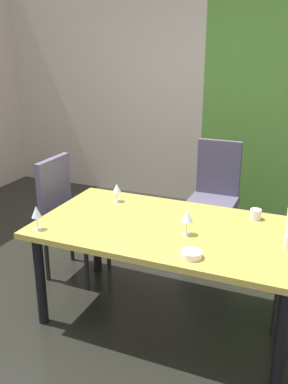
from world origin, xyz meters
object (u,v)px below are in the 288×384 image
object	(u,v)px
dining_table	(170,237)
wine_glass_front	(117,189)
wine_glass_left	(36,212)
cup_near_shelf	(256,214)
chair_head_far	(215,191)
wine_glass_near_window	(187,216)
serving_bowl_north	(191,254)
chair_left_far	(68,213)

from	to	relation	value
dining_table	wine_glass_front	xyz separation A→B (m)	(-0.55, 0.29, 0.18)
wine_glass_left	wine_glass_front	bearing A→B (deg)	69.66
cup_near_shelf	wine_glass_front	bearing A→B (deg)	-176.50
chair_head_far	wine_glass_front	size ratio (longest dim) A/B	7.14
chair_head_far	wine_glass_near_window	world-z (taller)	chair_head_far
dining_table	wine_glass_front	bearing A→B (deg)	151.66
chair_head_far	serving_bowl_north	xyz separation A→B (m)	(0.27, -1.67, 0.18)
chair_left_far	wine_glass_front	size ratio (longest dim) A/B	7.06
serving_bowl_north	wine_glass_near_window	bearing A→B (deg)	112.97
chair_left_far	dining_table	bearing A→B (deg)	74.19
cup_near_shelf	chair_left_far	bearing A→B (deg)	-177.18
chair_left_far	wine_glass_near_window	distance (m)	1.23
serving_bowl_north	wine_glass_front	bearing A→B (deg)	140.80
wine_glass_left	serving_bowl_north	world-z (taller)	wine_glass_left
chair_left_far	wine_glass_front	bearing A→B (deg)	91.25
dining_table	wine_glass_left	bearing A→B (deg)	-154.27
serving_bowl_north	cup_near_shelf	world-z (taller)	cup_near_shelf
wine_glass_front	chair_left_far	bearing A→B (deg)	-178.75
wine_glass_near_window	serving_bowl_north	bearing A→B (deg)	-67.03
dining_table	wine_glass_near_window	distance (m)	0.25
chair_left_far	cup_near_shelf	xyz separation A→B (m)	(1.51, 0.07, 0.20)
wine_glass_front	serving_bowl_north	bearing A→B (deg)	-39.20
cup_near_shelf	wine_glass_left	bearing A→B (deg)	-150.33
chair_head_far	wine_glass_left	bearing A→B (deg)	65.15
chair_head_far	cup_near_shelf	world-z (taller)	chair_head_far
wine_glass_left	cup_near_shelf	size ratio (longest dim) A/B	2.11
chair_left_far	wine_glass_near_window	world-z (taller)	chair_left_far
serving_bowl_north	cup_near_shelf	xyz separation A→B (m)	(0.25, 0.72, 0.02)
wine_glass_front	wine_glass_left	xyz separation A→B (m)	(-0.25, -0.68, 0.02)
dining_table	wine_glass_near_window	size ratio (longest dim) A/B	10.82
wine_glass_front	wine_glass_near_window	world-z (taller)	wine_glass_near_window
chair_head_far	wine_glass_left	xyz separation A→B (m)	(-0.78, -1.69, 0.28)
chair_left_far	wine_glass_near_window	size ratio (longest dim) A/B	6.06
cup_near_shelf	chair_head_far	bearing A→B (deg)	118.73
dining_table	chair_head_far	bearing A→B (deg)	90.59
wine_glass_near_window	serving_bowl_north	xyz separation A→B (m)	(0.12, -0.29, -0.11)
wine_glass_near_window	cup_near_shelf	size ratio (longest dim) A/B	2.13
wine_glass_near_window	wine_glass_left	bearing A→B (deg)	-161.60
wine_glass_near_window	chair_head_far	bearing A→B (deg)	96.24
chair_head_far	chair_left_far	bearing A→B (deg)	45.95
wine_glass_left	wine_glass_near_window	bearing A→B (deg)	18.40
chair_head_far	serving_bowl_north	bearing A→B (deg)	99.30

